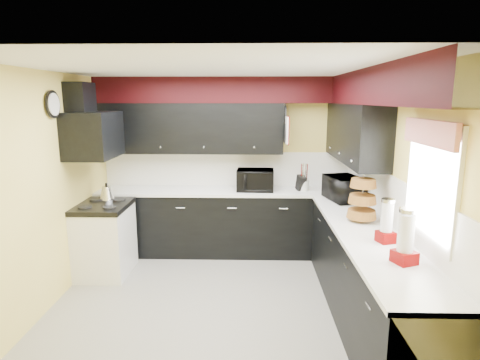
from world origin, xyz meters
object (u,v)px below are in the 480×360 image
Objects in this scene: toaster_oven at (255,180)px; microwave at (344,188)px; knife_block at (301,183)px; kettle at (107,193)px; utensil_crock at (304,185)px.

microwave is (1.12, -0.53, 0.00)m from toaster_oven.
microwave is 0.72m from knife_block.
microwave reaches higher than toaster_oven.
toaster_oven is 2.00m from kettle.
toaster_oven reaches higher than utensil_crock.
utensil_crock is at bearing 10.36° from kettle.
microwave reaches higher than kettle.
microwave is 3.64× the size of utensil_crock.
utensil_crock is 0.05m from knife_block.
toaster_oven is at bearing 162.28° from knife_block.
microwave is 2.91× the size of kettle.
utensil_crock reaches higher than kettle.
knife_block is at bearing 28.32° from microwave.
microwave is 0.69m from utensil_crock.
kettle is (-1.94, -0.48, -0.08)m from toaster_oven.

